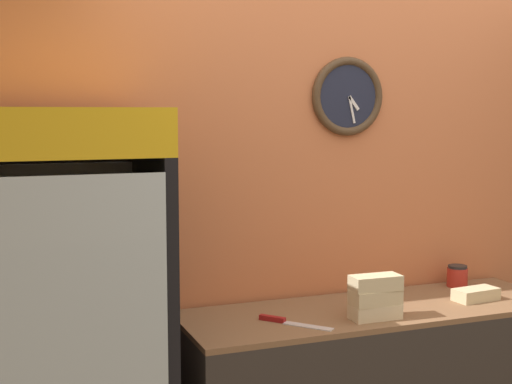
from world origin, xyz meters
TOP-DOWN VIEW (x-y plane):
  - wall_back at (0.00, 1.19)m, footprint 5.20×0.10m
  - beverage_cooler at (-1.43, 0.86)m, footprint 0.79×0.65m
  - sandwich_stack_bottom at (-0.10, 0.68)m, footprint 0.22×0.11m
  - sandwich_stack_middle at (-0.10, 0.68)m, footprint 0.22×0.11m
  - sandwich_stack_top at (-0.10, 0.68)m, footprint 0.23×0.11m
  - sandwich_flat_left at (0.52, 0.78)m, footprint 0.23×0.13m
  - chefs_knife at (-0.50, 0.77)m, footprint 0.25×0.28m
  - condiment_jar at (0.61, 1.04)m, footprint 0.11×0.11m

SIDE VIEW (x-z plane):
  - chefs_knife at x=-0.50m, z-range 0.90..0.92m
  - sandwich_flat_left at x=0.52m, z-range 0.90..0.96m
  - sandwich_stack_bottom at x=-0.10m, z-range 0.90..0.97m
  - condiment_jar at x=0.61m, z-range 0.90..1.01m
  - beverage_cooler at x=-1.43m, z-range 0.09..1.91m
  - sandwich_stack_middle at x=-0.10m, z-range 0.97..1.03m
  - sandwich_stack_top at x=-0.10m, z-range 1.03..1.10m
  - wall_back at x=0.00m, z-range 0.00..2.70m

